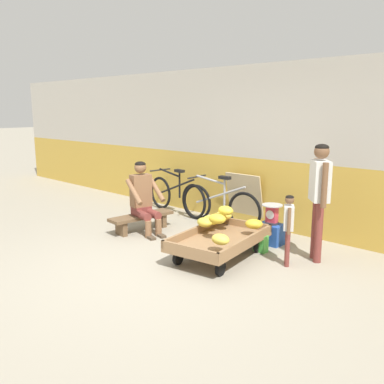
{
  "coord_description": "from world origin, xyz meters",
  "views": [
    {
      "loc": [
        3.65,
        -3.12,
        1.96
      ],
      "look_at": [
        -0.42,
        1.26,
        0.75
      ],
      "focal_mm": 38.57,
      "sensor_mm": 36.0,
      "label": 1
    }
  ],
  "objects_px": {
    "low_bench": "(142,219)",
    "plastic_crate": "(271,234)",
    "bicycle_near_left": "(176,195)",
    "customer_adult": "(319,189)",
    "shopping_bag": "(261,243)",
    "vendor_seated": "(144,198)",
    "sign_board": "(245,199)",
    "banana_cart": "(220,241)",
    "weighing_scale": "(272,214)",
    "bicycle_far_left": "(219,205)",
    "customer_child": "(289,222)"
  },
  "relations": [
    {
      "from": "low_bench",
      "to": "bicycle_near_left",
      "type": "height_order",
      "value": "bicycle_near_left"
    },
    {
      "from": "plastic_crate",
      "to": "weighing_scale",
      "type": "relative_size",
      "value": 1.2
    },
    {
      "from": "plastic_crate",
      "to": "customer_child",
      "type": "xyz_separation_m",
      "value": [
        0.61,
        -0.6,
        0.41
      ]
    },
    {
      "from": "vendor_seated",
      "to": "shopping_bag",
      "type": "bearing_deg",
      "value": 14.26
    },
    {
      "from": "bicycle_far_left",
      "to": "sign_board",
      "type": "bearing_deg",
      "value": 50.33
    },
    {
      "from": "weighing_scale",
      "to": "banana_cart",
      "type": "bearing_deg",
      "value": -100.02
    },
    {
      "from": "bicycle_far_left",
      "to": "plastic_crate",
      "type": "bearing_deg",
      "value": -12.88
    },
    {
      "from": "customer_child",
      "to": "shopping_bag",
      "type": "xyz_separation_m",
      "value": [
        -0.53,
        0.2,
        -0.44
      ]
    },
    {
      "from": "banana_cart",
      "to": "sign_board",
      "type": "relative_size",
      "value": 1.75
    },
    {
      "from": "banana_cart",
      "to": "vendor_seated",
      "type": "xyz_separation_m",
      "value": [
        -1.65,
        0.1,
        0.33
      ]
    },
    {
      "from": "bicycle_near_left",
      "to": "shopping_bag",
      "type": "distance_m",
      "value": 2.51
    },
    {
      "from": "banana_cart",
      "to": "customer_adult",
      "type": "height_order",
      "value": "customer_adult"
    },
    {
      "from": "customer_child",
      "to": "plastic_crate",
      "type": "bearing_deg",
      "value": 135.48
    },
    {
      "from": "vendor_seated",
      "to": "bicycle_far_left",
      "type": "height_order",
      "value": "vendor_seated"
    },
    {
      "from": "customer_adult",
      "to": "shopping_bag",
      "type": "relative_size",
      "value": 6.38
    },
    {
      "from": "customer_child",
      "to": "shopping_bag",
      "type": "bearing_deg",
      "value": 159.19
    },
    {
      "from": "plastic_crate",
      "to": "sign_board",
      "type": "xyz_separation_m",
      "value": [
        -0.93,
        0.62,
        0.29
      ]
    },
    {
      "from": "bicycle_near_left",
      "to": "customer_child",
      "type": "xyz_separation_m",
      "value": [
        2.92,
        -0.93,
        0.21
      ]
    },
    {
      "from": "vendor_seated",
      "to": "customer_child",
      "type": "xyz_separation_m",
      "value": [
        2.44,
        0.29,
        -0.0
      ]
    },
    {
      "from": "vendor_seated",
      "to": "customer_adult",
      "type": "height_order",
      "value": "customer_adult"
    },
    {
      "from": "low_bench",
      "to": "customer_child",
      "type": "distance_m",
      "value": 2.57
    },
    {
      "from": "low_bench",
      "to": "plastic_crate",
      "type": "bearing_deg",
      "value": 24.5
    },
    {
      "from": "shopping_bag",
      "to": "vendor_seated",
      "type": "bearing_deg",
      "value": -165.74
    },
    {
      "from": "banana_cart",
      "to": "sign_board",
      "type": "bearing_deg",
      "value": 115.11
    },
    {
      "from": "shopping_bag",
      "to": "banana_cart",
      "type": "bearing_deg",
      "value": -114.2
    },
    {
      "from": "bicycle_near_left",
      "to": "bicycle_far_left",
      "type": "bearing_deg",
      "value": -2.39
    },
    {
      "from": "bicycle_far_left",
      "to": "sign_board",
      "type": "relative_size",
      "value": 1.88
    },
    {
      "from": "sign_board",
      "to": "shopping_bag",
      "type": "height_order",
      "value": "sign_board"
    },
    {
      "from": "weighing_scale",
      "to": "shopping_bag",
      "type": "distance_m",
      "value": 0.53
    },
    {
      "from": "plastic_crate",
      "to": "customer_adult",
      "type": "height_order",
      "value": "customer_adult"
    },
    {
      "from": "vendor_seated",
      "to": "plastic_crate",
      "type": "distance_m",
      "value": 2.07
    },
    {
      "from": "banana_cart",
      "to": "sign_board",
      "type": "xyz_separation_m",
      "value": [
        -0.75,
        1.61,
        0.2
      ]
    },
    {
      "from": "vendor_seated",
      "to": "sign_board",
      "type": "bearing_deg",
      "value": 59.33
    },
    {
      "from": "bicycle_far_left",
      "to": "shopping_bag",
      "type": "height_order",
      "value": "bicycle_far_left"
    },
    {
      "from": "vendor_seated",
      "to": "bicycle_near_left",
      "type": "height_order",
      "value": "vendor_seated"
    },
    {
      "from": "banana_cart",
      "to": "bicycle_far_left",
      "type": "distance_m",
      "value": 1.64
    },
    {
      "from": "bicycle_near_left",
      "to": "low_bench",
      "type": "bearing_deg",
      "value": -71.71
    },
    {
      "from": "vendor_seated",
      "to": "sign_board",
      "type": "relative_size",
      "value": 1.29
    },
    {
      "from": "banana_cart",
      "to": "bicycle_near_left",
      "type": "relative_size",
      "value": 0.93
    },
    {
      "from": "customer_adult",
      "to": "weighing_scale",
      "type": "bearing_deg",
      "value": 167.09
    },
    {
      "from": "shopping_bag",
      "to": "plastic_crate",
      "type": "bearing_deg",
      "value": 102.32
    },
    {
      "from": "customer_child",
      "to": "customer_adult",
      "type": "bearing_deg",
      "value": 66.64
    },
    {
      "from": "banana_cart",
      "to": "bicycle_near_left",
      "type": "bearing_deg",
      "value": 148.36
    },
    {
      "from": "low_bench",
      "to": "bicycle_far_left",
      "type": "height_order",
      "value": "bicycle_far_left"
    },
    {
      "from": "low_bench",
      "to": "weighing_scale",
      "type": "relative_size",
      "value": 3.75
    },
    {
      "from": "banana_cart",
      "to": "customer_child",
      "type": "relative_size",
      "value": 1.69
    },
    {
      "from": "vendor_seated",
      "to": "weighing_scale",
      "type": "relative_size",
      "value": 3.8
    },
    {
      "from": "weighing_scale",
      "to": "bicycle_far_left",
      "type": "xyz_separation_m",
      "value": [
        -1.21,
        0.28,
        -0.1
      ]
    },
    {
      "from": "vendor_seated",
      "to": "bicycle_near_left",
      "type": "relative_size",
      "value": 0.69
    },
    {
      "from": "banana_cart",
      "to": "low_bench",
      "type": "relative_size",
      "value": 1.37
    }
  ]
}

